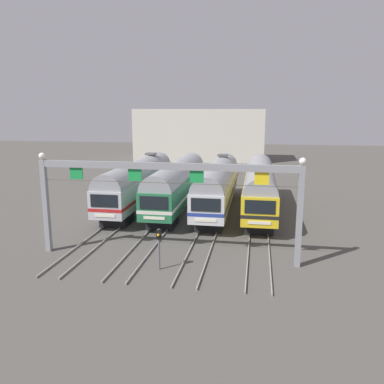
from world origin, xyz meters
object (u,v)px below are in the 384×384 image
commuter_train_yellow (260,185)px  yard_signal_mast (159,241)px  commuter_train_stainless (138,181)px  catenary_gantry (165,184)px  commuter_train_silver (218,184)px  commuter_train_green (177,182)px

commuter_train_yellow → yard_signal_mast: size_ratio=6.84×
commuter_train_stainless → catenary_gantry: catenary_gantry is taller
catenary_gantry → yard_signal_mast: 3.79m
commuter_train_yellow → catenary_gantry: size_ratio=1.03×
commuter_train_stainless → commuter_train_silver: size_ratio=1.00×
commuter_train_stainless → yard_signal_mast: 16.64m
commuter_train_green → catenary_gantry: catenary_gantry is taller
commuter_train_green → catenary_gantry: bearing=-81.4°
commuter_train_stainless → yard_signal_mast: size_ratio=6.84×
commuter_train_yellow → yard_signal_mast: bearing=-111.7°
commuter_train_yellow → yard_signal_mast: 16.63m
commuter_train_yellow → catenary_gantry: (-6.13, -13.49, 2.43)m
commuter_train_silver → commuter_train_yellow: commuter_train_silver is taller
commuter_train_stainless → commuter_train_green: commuter_train_stainless is taller
commuter_train_stainless → catenary_gantry: size_ratio=1.03×
commuter_train_silver → commuter_train_yellow: bearing=-0.1°
commuter_train_yellow → commuter_train_green: bearing=180.0°
catenary_gantry → yard_signal_mast: catenary_gantry is taller
commuter_train_stainless → catenary_gantry: (6.13, -13.50, 2.42)m
commuter_train_stainless → commuter_train_yellow: (12.26, -0.00, -0.00)m
commuter_train_green → yard_signal_mast: (2.04, -15.44, -0.83)m
catenary_gantry → commuter_train_stainless: bearing=114.4°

